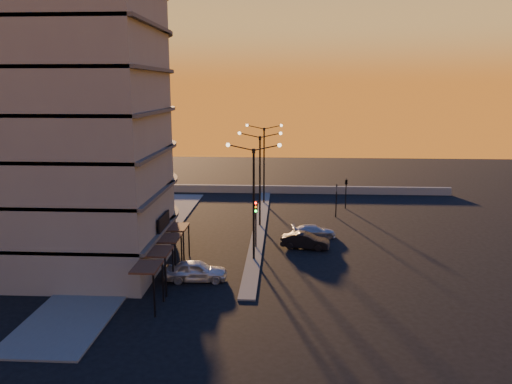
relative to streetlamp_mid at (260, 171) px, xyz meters
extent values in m
plane|color=black|center=(0.00, -10.00, -5.59)|extent=(120.00, 120.00, 0.00)
cube|color=#535350|center=(-10.50, -6.00, -5.53)|extent=(5.00, 40.00, 0.12)
cube|color=#535350|center=(0.00, 0.00, -5.53)|extent=(1.20, 36.00, 0.12)
cube|color=slate|center=(2.00, 16.00, -5.09)|extent=(44.00, 0.50, 1.00)
cylinder|color=slate|center=(-14.00, -8.00, 6.91)|extent=(14.00, 14.00, 25.00)
cube|color=slate|center=(-14.00, -13.00, 6.91)|extent=(14.00, 10.00, 25.00)
cylinder|color=black|center=(-14.00, -8.00, -3.99)|extent=(14.16, 14.16, 2.40)
cube|color=black|center=(-6.80, -12.00, -1.99)|extent=(0.15, 3.20, 1.20)
cylinder|color=black|center=(0.00, -10.00, -1.09)|extent=(0.18, 0.18, 9.00)
cube|color=black|center=(0.00, -10.00, 3.31)|extent=(0.25, 0.25, 0.35)
sphere|color=#FFE5B2|center=(-2.00, -10.00, 3.76)|extent=(0.32, 0.32, 0.32)
sphere|color=#FFE5B2|center=(2.00, -10.00, 3.76)|extent=(0.32, 0.32, 0.32)
cylinder|color=black|center=(0.00, 0.00, -1.09)|extent=(0.18, 0.18, 9.00)
cube|color=black|center=(0.00, 0.00, 3.31)|extent=(0.25, 0.25, 0.35)
sphere|color=#FFE5B2|center=(-2.00, 0.00, 3.76)|extent=(0.32, 0.32, 0.32)
sphere|color=#FFE5B2|center=(2.00, 0.00, 3.76)|extent=(0.32, 0.32, 0.32)
cylinder|color=black|center=(0.00, 10.00, -1.09)|extent=(0.18, 0.18, 9.00)
cube|color=black|center=(0.00, 10.00, 3.31)|extent=(0.25, 0.25, 0.35)
sphere|color=#FFE5B2|center=(-2.00, 10.00, 3.76)|extent=(0.32, 0.32, 0.32)
sphere|color=#FFE5B2|center=(2.00, 10.00, 3.76)|extent=(0.32, 0.32, 0.32)
cylinder|color=black|center=(0.00, -7.00, -3.99)|extent=(0.12, 0.12, 3.20)
cube|color=black|center=(0.00, -7.18, -1.84)|extent=(0.28, 0.16, 1.00)
sphere|color=#FF0C05|center=(0.00, -7.28, -1.49)|extent=(0.20, 0.20, 0.20)
sphere|color=orange|center=(0.00, -7.28, -1.84)|extent=(0.20, 0.20, 0.20)
sphere|color=#0CFF26|center=(0.00, -7.28, -2.19)|extent=(0.20, 0.20, 0.20)
cylinder|color=black|center=(8.00, 4.00, -4.19)|extent=(0.12, 0.12, 2.80)
imported|color=black|center=(8.00, 4.00, -2.39)|extent=(0.13, 0.16, 0.80)
cylinder|color=black|center=(9.50, 8.00, -4.19)|extent=(0.12, 0.12, 2.80)
imported|color=black|center=(9.50, 8.00, -2.39)|extent=(0.42, 1.99, 0.80)
imported|color=silver|center=(-3.89, -14.66, -4.83)|extent=(4.57, 2.09, 1.52)
imported|color=black|center=(4.28, -6.80, -4.91)|extent=(4.36, 2.19, 1.37)
imported|color=#B0B2B9|center=(5.22, -3.53, -5.00)|extent=(4.24, 2.15, 1.18)
camera|label=1|loc=(2.36, -48.42, 8.20)|focal=35.00mm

